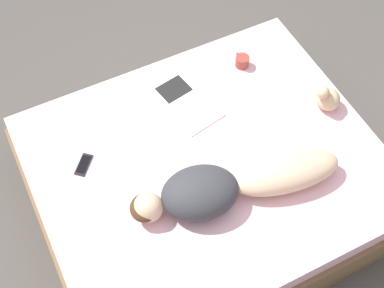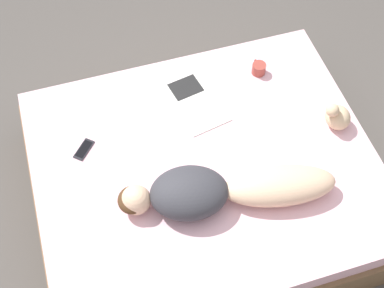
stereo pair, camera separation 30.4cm
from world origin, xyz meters
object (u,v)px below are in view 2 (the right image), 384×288
Objects in this scene: person at (221,191)px; open_magazine at (194,100)px; coffee_mug at (259,68)px; cell_phone at (84,149)px.

open_magazine is (0.75, -0.07, -0.09)m from person.
person is at bearing 146.61° from coffee_mug.
person is 10.00× the size of coffee_mug.
cell_phone is at bearing 91.50° from open_magazine.
cell_phone is (0.58, 0.71, -0.09)m from person.
open_magazine is 0.79m from cell_phone.
open_magazine is at bearing 5.63° from person.
coffee_mug is at bearing -22.68° from person.
person reaches higher than open_magazine.
coffee_mug is (0.11, -0.50, 0.04)m from open_magazine.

